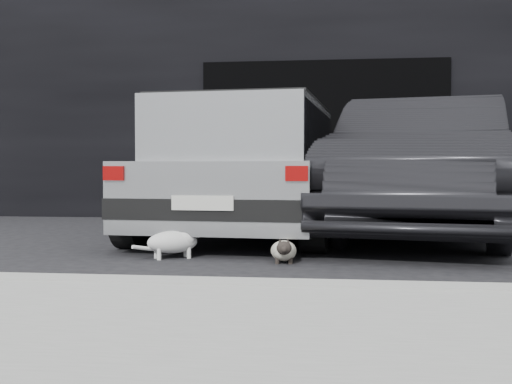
# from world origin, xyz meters

# --- Properties ---
(ground) EXTENTS (80.00, 80.00, 0.00)m
(ground) POSITION_xyz_m (0.00, 0.00, 0.00)
(ground) COLOR black
(ground) RESTS_ON ground
(building_facade) EXTENTS (34.00, 4.00, 5.00)m
(building_facade) POSITION_xyz_m (1.00, 6.00, 2.50)
(building_facade) COLOR black
(building_facade) RESTS_ON ground
(garage_opening) EXTENTS (4.00, 0.10, 2.60)m
(garage_opening) POSITION_xyz_m (1.00, 3.99, 1.30)
(garage_opening) COLOR black
(garage_opening) RESTS_ON ground
(curb) EXTENTS (18.00, 0.25, 0.12)m
(curb) POSITION_xyz_m (1.00, -2.60, 0.06)
(curb) COLOR gray
(curb) RESTS_ON ground
(sidewalk) EXTENTS (18.00, 2.20, 0.11)m
(sidewalk) POSITION_xyz_m (1.00, -3.80, 0.06)
(sidewalk) COLOR gray
(sidewalk) RESTS_ON ground
(silver_hatchback) EXTENTS (2.46, 4.55, 1.62)m
(silver_hatchback) POSITION_xyz_m (0.15, 1.22, 0.89)
(silver_hatchback) COLOR #A9ACAE
(silver_hatchback) RESTS_ON ground
(second_car) EXTENTS (2.71, 5.42, 1.71)m
(second_car) POSITION_xyz_m (2.24, 1.40, 0.85)
(second_car) COLOR black
(second_car) RESTS_ON ground
(cat_siamese) EXTENTS (0.27, 0.68, 0.24)m
(cat_siamese) POSITION_xyz_m (0.74, -0.96, 0.11)
(cat_siamese) COLOR beige
(cat_siamese) RESTS_ON ground
(cat_white) EXTENTS (0.62, 0.45, 0.33)m
(cat_white) POSITION_xyz_m (-0.27, -0.81, 0.16)
(cat_white) COLOR silver
(cat_white) RESTS_ON ground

